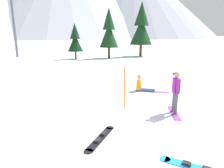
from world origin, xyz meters
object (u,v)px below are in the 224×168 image
object	(u,v)px
loose_snowboard_near_left	(100,138)
loose_snowboard_near_right	(196,167)
ski_lift_tower	(13,12)
trail_marker_pole	(125,89)
pine_tree_broad	(75,40)
pine_tree_tall	(109,31)
snowboarder_midground	(176,91)
pine_tree_twin	(141,27)
snowboarder_background	(142,86)

from	to	relation	value
loose_snowboard_near_left	loose_snowboard_near_right	xyz separation A→B (m)	(2.23, -1.62, 0.00)
ski_lift_tower	loose_snowboard_near_left	bearing A→B (deg)	-65.89
loose_snowboard_near_left	ski_lift_tower	xyz separation A→B (m)	(-10.81, 24.15, 6.01)
trail_marker_pole	loose_snowboard_near_right	bearing A→B (deg)	-74.86
pine_tree_broad	pine_tree_tall	xyz separation A→B (m)	(4.43, 0.57, 1.11)
pine_tree_tall	snowboarder_midground	bearing A→B (deg)	-87.04
snowboarder_midground	ski_lift_tower	distance (m)	26.79
pine_tree_broad	pine_tree_tall	size ratio (longest dim) A/B	0.69
loose_snowboard_near_left	snowboarder_midground	bearing A→B (deg)	30.53
loose_snowboard_near_left	pine_tree_broad	distance (m)	21.58
loose_snowboard_near_left	pine_tree_twin	size ratio (longest dim) A/B	0.22
loose_snowboard_near_left	pine_tree_tall	size ratio (longest dim) A/B	0.26
loose_snowboard_near_right	ski_lift_tower	bearing A→B (deg)	116.83
snowboarder_midground	pine_tree_broad	bearing A→B (deg)	105.67
pine_tree_tall	ski_lift_tower	xyz separation A→B (m)	(-12.84, 2.26, 2.44)
snowboarder_background	trail_marker_pole	world-z (taller)	trail_marker_pole
loose_snowboard_near_right	ski_lift_tower	xyz separation A→B (m)	(-13.04, 25.77, 6.01)
loose_snowboard_near_left	trail_marker_pole	bearing A→B (deg)	65.55
ski_lift_tower	pine_tree_twin	bearing A→B (deg)	-0.36
snowboarder_midground	pine_tree_broad	xyz separation A→B (m)	(-5.47, 19.50, 1.57)
trail_marker_pole	loose_snowboard_near_left	bearing A→B (deg)	-114.45
trail_marker_pole	snowboarder_midground	bearing A→B (deg)	-18.65
pine_tree_broad	pine_tree_twin	distance (m)	9.85
pine_tree_twin	pine_tree_tall	size ratio (longest dim) A/B	1.17
snowboarder_background	ski_lift_tower	size ratio (longest dim) A/B	0.17
pine_tree_broad	pine_tree_twin	size ratio (longest dim) A/B	0.59
loose_snowboard_near_left	pine_tree_broad	world-z (taller)	pine_tree_broad
ski_lift_tower	trail_marker_pole	bearing A→B (deg)	-61.18
loose_snowboard_near_right	pine_tree_broad	xyz separation A→B (m)	(-4.63, 22.93, 2.46)
loose_snowboard_near_right	trail_marker_pole	distance (m)	4.33
loose_snowboard_near_left	ski_lift_tower	distance (m)	27.13
loose_snowboard_near_right	pine_tree_broad	world-z (taller)	pine_tree_broad
loose_snowboard_near_left	pine_tree_twin	world-z (taller)	pine_tree_twin
snowboarder_midground	ski_lift_tower	xyz separation A→B (m)	(-13.88, 22.33, 5.12)
pine_tree_tall	loose_snowboard_near_right	bearing A→B (deg)	-89.52
snowboarder_midground	loose_snowboard_near_right	bearing A→B (deg)	-103.76
loose_snowboard_near_right	pine_tree_twin	world-z (taller)	pine_tree_twin
snowboarder_midground	loose_snowboard_near_left	bearing A→B (deg)	-149.47
snowboarder_background	pine_tree_twin	size ratio (longest dim) A/B	0.23
pine_tree_twin	loose_snowboard_near_left	bearing A→B (deg)	-106.03
snowboarder_background	loose_snowboard_near_right	xyz separation A→B (m)	(-0.33, -6.81, -0.30)
loose_snowboard_near_left	pine_tree_tall	distance (m)	22.26
loose_snowboard_near_left	loose_snowboard_near_right	world-z (taller)	same
snowboarder_midground	pine_tree_tall	bearing A→B (deg)	92.96
pine_tree_broad	ski_lift_tower	size ratio (longest dim) A/B	0.44
snowboarder_midground	pine_tree_broad	size ratio (longest dim) A/B	0.38
loose_snowboard_near_right	pine_tree_tall	size ratio (longest dim) A/B	0.25
loose_snowboard_near_right	ski_lift_tower	size ratio (longest dim) A/B	0.15
snowboarder_midground	loose_snowboard_near_left	xyz separation A→B (m)	(-3.07, -1.81, -0.89)
snowboarder_midground	pine_tree_tall	size ratio (longest dim) A/B	0.26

